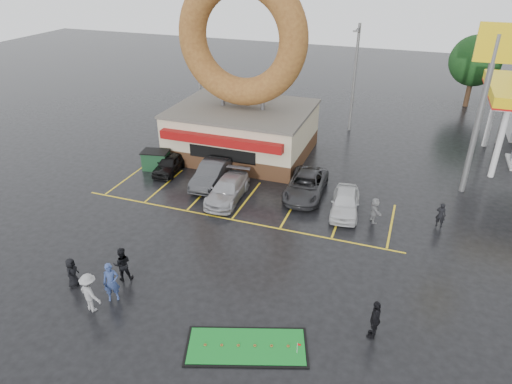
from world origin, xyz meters
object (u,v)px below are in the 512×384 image
(car_dgrey, at_px, (212,173))
(car_silver, at_px, (228,189))
(streetlight_mid, at_px, (354,76))
(dumpster, at_px, (156,160))
(shell_sign, at_px, (488,80))
(streetlight_right, at_px, (512,86))
(person_blue, at_px, (111,282))
(person_cameraman, at_px, (375,319))
(putting_green, at_px, (247,346))
(streetlight_left, at_px, (198,66))
(car_grey, at_px, (306,185))
(car_white, at_px, (345,202))
(donut_shop, at_px, (242,97))
(car_black, at_px, (170,164))

(car_dgrey, bearing_deg, car_silver, -44.74)
(streetlight_mid, relative_size, dumpster, 5.00)
(shell_sign, xyz_separation_m, car_silver, (-14.19, -6.32, -6.70))
(car_silver, bearing_deg, streetlight_right, 40.43)
(streetlight_right, xyz_separation_m, person_blue, (-18.39, -26.78, -3.80))
(person_blue, distance_m, dumpster, 14.11)
(person_cameraman, bearing_deg, putting_green, -55.71)
(streetlight_left, bearing_deg, car_silver, -58.26)
(car_silver, relative_size, car_grey, 0.92)
(car_silver, bearing_deg, car_white, 3.82)
(shell_sign, bearing_deg, car_white, -141.47)
(shell_sign, bearing_deg, car_silver, -155.99)
(streetlight_mid, height_order, car_white, streetlight_mid)
(streetlight_mid, distance_m, streetlight_right, 12.04)
(streetlight_mid, distance_m, dumpster, 17.93)
(donut_shop, distance_m, car_white, 11.80)
(streetlight_mid, distance_m, car_silver, 16.61)
(car_black, xyz_separation_m, car_silver, (5.49, -2.32, 0.06))
(shell_sign, distance_m, car_black, 21.19)
(streetlight_right, distance_m, person_blue, 32.71)
(streetlight_mid, height_order, person_blue, streetlight_mid)
(donut_shop, distance_m, car_black, 7.28)
(putting_green, bearing_deg, car_grey, 94.25)
(streetlight_mid, relative_size, car_black, 2.47)
(car_dgrey, relative_size, car_white, 1.15)
(car_dgrey, relative_size, car_grey, 0.92)
(car_black, xyz_separation_m, person_cameraman, (15.75, -11.12, 0.29))
(streetlight_left, xyz_separation_m, car_grey, (13.36, -12.01, -4.08))
(car_silver, distance_m, person_blue, 10.62)
(car_dgrey, xyz_separation_m, car_grey, (6.38, 0.56, -0.07))
(car_dgrey, bearing_deg, streetlight_mid, 60.29)
(shell_sign, xyz_separation_m, person_blue, (-15.39, -16.87, -6.40))
(putting_green, bearing_deg, car_dgrey, 119.90)
(car_black, xyz_separation_m, dumpster, (-1.19, 0.13, 0.03))
(streetlight_right, relative_size, car_white, 2.21)
(putting_green, bearing_deg, streetlight_right, 66.97)
(person_blue, height_order, person_cameraman, person_blue)
(donut_shop, relative_size, streetlight_left, 1.50)
(car_silver, relative_size, putting_green, 0.87)
(streetlight_left, relative_size, putting_green, 1.69)
(streetlight_right, height_order, person_cameraman, streetlight_right)
(shell_sign, height_order, car_dgrey, shell_sign)
(putting_green, bearing_deg, shell_sign, 63.69)
(car_grey, distance_m, dumpster, 11.23)
(streetlight_mid, distance_m, car_grey, 13.65)
(car_black, height_order, person_blue, person_blue)
(streetlight_left, bearing_deg, car_black, -74.44)
(streetlight_right, xyz_separation_m, car_dgrey, (-19.02, -14.57, -4.01))
(streetlight_mid, xyz_separation_m, streetlight_right, (12.00, 1.00, 0.00))
(donut_shop, height_order, car_dgrey, donut_shop)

